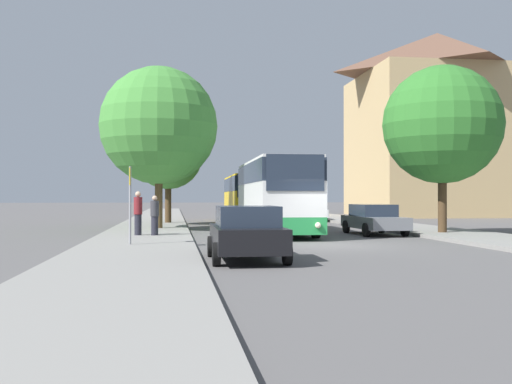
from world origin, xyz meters
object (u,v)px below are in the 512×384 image
(tree_right_near, at_px, (442,125))
(parked_car_left_curb, at_px, (247,233))
(bus_middle, at_px, (246,197))
(parked_car_right_far, at_px, (307,211))
(bus_stop_sign, at_px, (130,196))
(bus_front, at_px, (275,195))
(tree_left_near, at_px, (159,126))
(tree_left_far, at_px, (168,155))
(parked_car_right_near, at_px, (374,219))
(pedestrian_waiting_near, at_px, (138,213))
(pedestrian_waiting_far, at_px, (155,215))

(tree_right_near, bearing_deg, parked_car_left_curb, -137.08)
(bus_middle, relative_size, parked_car_right_far, 2.51)
(bus_stop_sign, height_order, tree_right_near, tree_right_near)
(parked_car_right_far, bearing_deg, bus_stop_sign, 61.48)
(bus_front, bearing_deg, tree_left_near, 150.89)
(bus_middle, bearing_deg, tree_left_far, -146.11)
(parked_car_right_near, bearing_deg, tree_left_far, -50.06)
(bus_front, bearing_deg, parked_car_right_far, 72.19)
(parked_car_left_curb, xyz_separation_m, bus_stop_sign, (-3.52, 4.40, 1.02))
(parked_car_right_near, relative_size, bus_stop_sign, 1.73)
(tree_left_near, distance_m, tree_left_far, 6.56)
(parked_car_right_far, distance_m, tree_right_near, 17.13)
(parked_car_right_near, bearing_deg, parked_car_left_curb, 53.73)
(tree_left_far, bearing_deg, bus_front, -61.87)
(bus_middle, relative_size, parked_car_right_near, 2.48)
(parked_car_right_far, bearing_deg, tree_left_far, 22.30)
(bus_front, bearing_deg, parked_car_left_curb, -102.39)
(bus_front, distance_m, bus_middle, 13.16)
(bus_front, xyz_separation_m, parked_car_left_curb, (-2.82, -11.85, -1.07))
(bus_front, distance_m, tree_right_near, 8.45)
(parked_car_left_curb, xyz_separation_m, tree_right_near, (10.28, 9.56, 4.32))
(bus_middle, relative_size, pedestrian_waiting_near, 6.18)
(parked_car_right_far, height_order, tree_left_near, tree_left_near)
(parked_car_left_curb, height_order, tree_left_near, tree_left_near)
(parked_car_left_curb, xyz_separation_m, parked_car_right_near, (7.33, 10.57, -0.05))
(pedestrian_waiting_far, xyz_separation_m, tree_left_far, (0.45, 12.37, 3.42))
(parked_car_left_curb, height_order, parked_car_right_far, parked_car_left_curb)
(parked_car_right_far, xyz_separation_m, tree_right_near, (2.67, -16.33, 4.40))
(bus_middle, distance_m, parked_car_left_curb, 25.20)
(bus_stop_sign, bearing_deg, parked_car_left_curb, -51.30)
(bus_stop_sign, xyz_separation_m, pedestrian_waiting_far, (0.69, 4.80, -0.82))
(bus_front, relative_size, tree_right_near, 1.41)
(tree_left_near, bearing_deg, bus_front, -30.11)
(tree_left_far, bearing_deg, tree_left_near, -93.83)
(bus_middle, bearing_deg, tree_left_near, -119.10)
(parked_car_left_curb, xyz_separation_m, tree_left_near, (-2.81, 15.11, 4.72))
(bus_front, height_order, tree_right_near, tree_right_near)
(bus_stop_sign, relative_size, tree_left_near, 0.32)
(parked_car_left_curb, relative_size, pedestrian_waiting_near, 2.11)
(bus_front, distance_m, parked_car_right_far, 14.88)
(bus_stop_sign, bearing_deg, bus_front, 49.57)
(bus_front, height_order, tree_left_near, tree_left_near)
(parked_car_left_curb, bearing_deg, parked_car_right_near, 55.53)
(bus_front, xyz_separation_m, parked_car_right_near, (4.51, -1.28, -1.12))
(pedestrian_waiting_near, distance_m, tree_left_far, 12.69)
(bus_stop_sign, distance_m, tree_right_near, 15.10)
(parked_car_right_near, xyz_separation_m, tree_left_near, (-10.14, 4.54, 4.77))
(bus_front, xyz_separation_m, bus_stop_sign, (-6.34, -7.45, -0.05))
(bus_stop_sign, xyz_separation_m, tree_left_near, (0.72, 10.71, 3.70))
(tree_left_near, bearing_deg, bus_stop_sign, -93.82)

